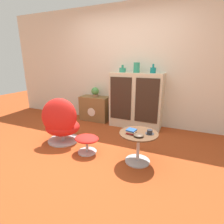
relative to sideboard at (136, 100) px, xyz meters
name	(u,v)px	position (x,y,z in m)	size (l,w,h in m)	color
ground_plane	(91,153)	(-0.31, -1.44, -0.60)	(12.00, 12.00, 0.00)	#9E3D19
wall_back	(127,67)	(-0.31, 0.24, 0.70)	(6.40, 0.06, 2.60)	beige
sideboard	(136,100)	(0.00, 0.00, 0.00)	(1.12, 0.42, 1.19)	beige
tv_console	(95,108)	(-1.04, 0.03, -0.30)	(0.70, 0.37, 0.59)	brown
egg_chair	(61,122)	(-0.99, -1.30, -0.22)	(0.76, 0.73, 0.84)	#B7B7BC
ottoman	(87,141)	(-0.38, -1.45, -0.39)	(0.40, 0.34, 0.29)	#B7B7BC
coffee_table	(138,143)	(0.44, -1.39, -0.30)	(0.54, 0.54, 0.46)	#B7B7BC
vase_leftmost	(123,70)	(-0.32, 0.00, 0.65)	(0.14, 0.14, 0.15)	#2D8E6B
vase_inner_left	(137,68)	(-0.02, 0.00, 0.70)	(0.13, 0.13, 0.21)	#2D8E6B
vase_inner_right	(153,70)	(0.33, 0.00, 0.65)	(0.12, 0.12, 0.18)	#147A75
potted_plant	(95,92)	(-1.02, 0.03, 0.12)	(0.18, 0.18, 0.23)	#996B4C
teacup	(150,132)	(0.59, -1.36, -0.11)	(0.12, 0.12, 0.06)	#2D2D33
book_stack	(131,131)	(0.35, -1.44, -0.11)	(0.14, 0.14, 0.06)	red
bowl	(139,135)	(0.48, -1.50, -0.12)	(0.14, 0.14, 0.04)	#4C3828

